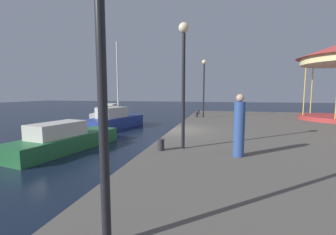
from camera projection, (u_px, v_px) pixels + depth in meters
The scene contains 12 objects.
ground_plane at pixel (172, 144), 12.42m from camera, with size 120.00×120.00×0.00m, color black.
quay_dock at pixel (332, 144), 10.64m from camera, with size 15.53×26.96×0.80m, color #5B564F.
motorboat_green at pixel (64, 140), 11.00m from camera, with size 2.81×6.03×1.41m.
sailboat_blue at pixel (114, 120), 17.88m from camera, with size 3.09×5.77×6.84m.
motorboat_white at pixel (110, 113), 24.16m from camera, with size 2.93×6.01×1.65m.
lamp_post_near_edge at pixel (100, 8), 2.62m from camera, with size 0.36×0.36×4.36m.
lamp_post_mid_promenade at pixel (184, 64), 7.81m from camera, with size 0.36×0.36×4.39m.
lamp_post_far_end at pixel (204, 79), 18.25m from camera, with size 0.36×0.36×4.66m.
bollard_south at pixel (161, 145), 7.83m from camera, with size 0.24×0.24×0.40m, color #2D2D33.
bollard_center at pixel (198, 112), 21.27m from camera, with size 0.24×0.24×0.40m, color #2D2D33.
bollard_north at pixel (196, 115), 18.71m from camera, with size 0.24×0.24×0.40m, color #2D2D33.
person_by_the_water at pixel (239, 127), 7.01m from camera, with size 0.34×0.34×1.96m.
Camera 1 is at (2.55, -11.92, 2.79)m, focal length 24.06 mm.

